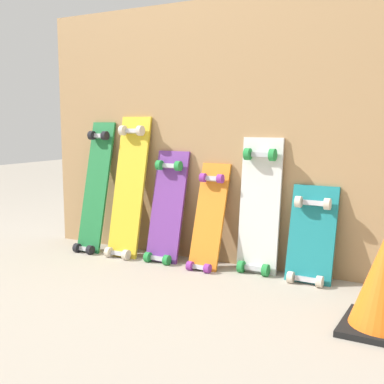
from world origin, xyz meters
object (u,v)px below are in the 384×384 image
Objects in this scene: skateboard_green at (95,192)px; skateboard_yellow at (128,192)px; skateboard_purple at (166,212)px; skateboard_white at (259,211)px; skateboard_teal at (311,241)px; skateboard_orange at (208,223)px.

skateboard_yellow is at bearing 1.25° from skateboard_green.
skateboard_white is at bearing 4.62° from skateboard_purple.
skateboard_purple is 0.83m from skateboard_teal.
skateboard_teal is (0.28, -0.03, -0.12)m from skateboard_white.
skateboard_yellow is at bearing 179.77° from skateboard_orange.
skateboard_purple is 1.27× the size of skateboard_teal.
skateboard_yellow is at bearing -177.50° from skateboard_purple.
skateboard_white is 0.31m from skateboard_teal.
skateboard_green is 1.05m from skateboard_white.
skateboard_yellow is at bearing -176.06° from skateboard_white.
skateboard_orange is at bearing 0.24° from skateboard_green.
skateboard_orange is (0.27, -0.01, -0.03)m from skateboard_purple.
skateboard_yellow is 1.63× the size of skateboard_teal.
skateboard_yellow reaches higher than skateboard_teal.
skateboard_orange is at bearing -176.76° from skateboard_teal.
skateboard_yellow is (0.25, 0.01, 0.02)m from skateboard_green.
skateboard_teal is at bearing 1.25° from skateboard_purple.
skateboard_green is 1.11× the size of skateboard_white.
skateboard_teal is (0.83, 0.02, -0.07)m from skateboard_purple.
skateboard_white is (0.80, 0.05, -0.05)m from skateboard_yellow.
skateboard_green is at bearing -176.69° from skateboard_white.
skateboard_yellow is 0.27m from skateboard_purple.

